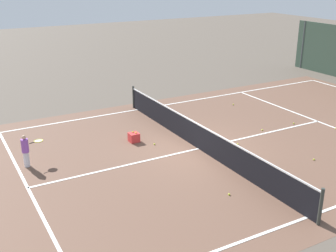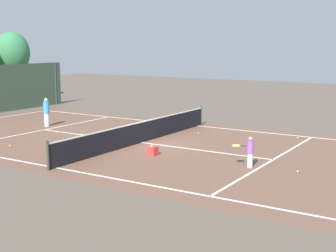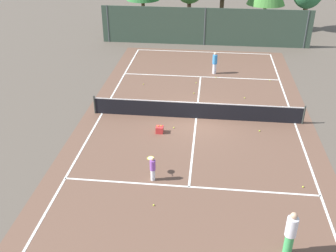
% 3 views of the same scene
% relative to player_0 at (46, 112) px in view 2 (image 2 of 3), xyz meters
% --- Properties ---
extents(ground_plane, '(80.00, 80.00, 0.00)m').
position_rel_player_0_xyz_m(ground_plane, '(-0.95, -7.17, -0.81)').
color(ground_plane, brown).
extents(court_surface, '(13.00, 25.00, 0.01)m').
position_rel_player_0_xyz_m(court_surface, '(-0.95, -7.17, -0.81)').
color(court_surface, brown).
rests_on(court_surface, ground_plane).
extents(tennis_net, '(11.90, 0.10, 1.10)m').
position_rel_player_0_xyz_m(tennis_net, '(-0.95, -7.17, -0.30)').
color(tennis_net, '#333833').
rests_on(tennis_net, ground_plane).
extents(tree_3, '(2.94, 2.98, 5.62)m').
position_rel_player_0_xyz_m(tree_3, '(8.49, 12.70, 3.00)').
color(tree_3, brown).
rests_on(tree_3, ground_plane).
extents(player_0, '(0.34, 0.34, 1.59)m').
position_rel_player_0_xyz_m(player_0, '(0.00, 0.00, 0.00)').
color(player_0, silver).
rests_on(player_0, ground_plane).
extents(player_2, '(0.50, 0.83, 1.17)m').
position_rel_player_0_xyz_m(player_2, '(-2.57, -13.21, -0.20)').
color(player_2, silver).
rests_on(player_2, ground_plane).
extents(ball_crate, '(0.38, 0.38, 0.43)m').
position_rel_player_0_xyz_m(ball_crate, '(-2.82, -9.03, -0.63)').
color(ball_crate, red).
rests_on(ball_crate, ground_plane).
extents(tennis_ball_0, '(0.07, 0.07, 0.07)m').
position_rel_player_0_xyz_m(tennis_ball_0, '(-4.77, -2.60, -0.78)').
color(tennis_ball_0, '#CCE533').
rests_on(tennis_ball_0, ground_plane).
extents(tennis_ball_1, '(0.07, 0.07, 0.07)m').
position_rel_player_0_xyz_m(tennis_ball_1, '(-2.11, -8.48, -0.78)').
color(tennis_ball_1, '#CCE533').
rests_on(tennis_ball_1, ground_plane).
extents(tennis_ball_2, '(0.07, 0.07, 0.07)m').
position_rel_player_0_xyz_m(tennis_ball_2, '(0.14, -0.84, -0.78)').
color(tennis_ball_2, '#CCE533').
rests_on(tennis_ball_2, ground_plane).
extents(tennis_ball_3, '(0.07, 0.07, 0.07)m').
position_rel_player_0_xyz_m(tennis_ball_3, '(1.47, -5.90, -0.78)').
color(tennis_ball_3, '#CCE533').
rests_on(tennis_ball_3, ground_plane).
extents(tennis_ball_4, '(0.07, 0.07, 0.07)m').
position_rel_player_0_xyz_m(tennis_ball_4, '(-1.21, -1.97, -0.78)').
color(tennis_ball_4, '#CCE533').
rests_on(tennis_ball_4, ground_plane).
extents(tennis_ball_5, '(0.07, 0.07, 0.07)m').
position_rel_player_0_xyz_m(tennis_ball_5, '(-2.28, -14.96, -0.78)').
color(tennis_ball_5, '#CCE533').
rests_on(tennis_ball_5, ground_plane).
extents(tennis_ball_6, '(0.07, 0.07, 0.07)m').
position_rel_player_0_xyz_m(tennis_ball_6, '(3.92, -13.06, -0.78)').
color(tennis_ball_6, '#CCE533').
rests_on(tennis_ball_6, ground_plane).
extents(tennis_ball_7, '(0.07, 0.07, 0.07)m').
position_rel_player_0_xyz_m(tennis_ball_7, '(-0.51, -5.64, -0.78)').
color(tennis_ball_7, '#CCE533').
rests_on(tennis_ball_7, ground_plane).
extents(tennis_ball_8, '(0.07, 0.07, 0.07)m').
position_rel_player_0_xyz_m(tennis_ball_8, '(3.87, -0.95, -0.78)').
color(tennis_ball_8, '#CCE533').
rests_on(tennis_ball_8, ground_plane).
extents(tennis_ball_9, '(0.07, 0.07, 0.07)m').
position_rel_player_0_xyz_m(tennis_ball_9, '(2.51, -8.31, -0.78)').
color(tennis_ball_9, '#CCE533').
rests_on(tennis_ball_9, ground_plane).
extents(tennis_ball_10, '(0.07, 0.07, 0.07)m').
position_rel_player_0_xyz_m(tennis_ball_10, '(-1.26, -3.74, -0.78)').
color(tennis_ball_10, '#CCE533').
rests_on(tennis_ball_10, ground_plane).
extents(tennis_ball_11, '(0.07, 0.07, 0.07)m').
position_rel_player_0_xyz_m(tennis_ball_11, '(1.96, -4.12, -0.78)').
color(tennis_ball_11, '#CCE533').
rests_on(tennis_ball_11, ground_plane).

